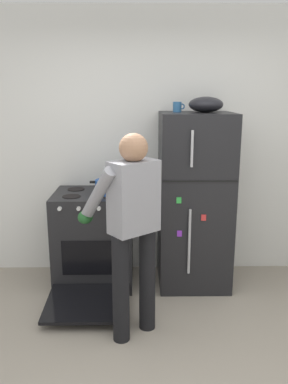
{
  "coord_description": "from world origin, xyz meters",
  "views": [
    {
      "loc": [
        -0.11,
        -2.19,
        1.88
      ],
      "look_at": [
        -0.06,
        1.32,
        1.0
      ],
      "focal_mm": 37.37,
      "sensor_mm": 36.0,
      "label": 1
    }
  ],
  "objects_px": {
    "refrigerator": "(194,201)",
    "coffee_mug": "(177,107)",
    "stove_range": "(94,240)",
    "red_pot": "(109,187)",
    "person_cook": "(131,219)",
    "mixing_bowl": "(206,105)"
  },
  "relations": [
    {
      "from": "coffee_mug",
      "to": "mixing_bowl",
      "type": "bearing_deg",
      "value": -10.99
    },
    {
      "from": "person_cook",
      "to": "coffee_mug",
      "type": "height_order",
      "value": "coffee_mug"
    },
    {
      "from": "red_pot",
      "to": "coffee_mug",
      "type": "xyz_separation_m",
      "value": [
        0.65,
        0.1,
        0.74
      ]
    },
    {
      "from": "coffee_mug",
      "to": "mixing_bowl",
      "type": "distance_m",
      "value": 0.26
    },
    {
      "from": "refrigerator",
      "to": "mixing_bowl",
      "type": "bearing_deg",
      "value": 0.22
    },
    {
      "from": "stove_range",
      "to": "red_pot",
      "type": "relative_size",
      "value": 3.48
    },
    {
      "from": "stove_range",
      "to": "red_pot",
      "type": "distance_m",
      "value": 0.57
    },
    {
      "from": "red_pot",
      "to": "coffee_mug",
      "type": "height_order",
      "value": "coffee_mug"
    },
    {
      "from": "refrigerator",
      "to": "coffee_mug",
      "type": "xyz_separation_m",
      "value": [
        -0.18,
        0.05,
        0.9
      ]
    },
    {
      "from": "refrigerator",
      "to": "red_pot",
      "type": "height_order",
      "value": "refrigerator"
    },
    {
      "from": "refrigerator",
      "to": "stove_range",
      "type": "xyz_separation_m",
      "value": [
        -0.99,
        -0.02,
        -0.39
      ]
    },
    {
      "from": "person_cook",
      "to": "red_pot",
      "type": "xyz_separation_m",
      "value": [
        -0.23,
        0.85,
        0.05
      ]
    },
    {
      "from": "person_cook",
      "to": "red_pot",
      "type": "bearing_deg",
      "value": 105.18
    },
    {
      "from": "stove_range",
      "to": "red_pot",
      "type": "xyz_separation_m",
      "value": [
        0.16,
        -0.03,
        0.55
      ]
    },
    {
      "from": "refrigerator",
      "to": "mixing_bowl",
      "type": "relative_size",
      "value": 5.34
    },
    {
      "from": "refrigerator",
      "to": "stove_range",
      "type": "bearing_deg",
      "value": -178.97
    },
    {
      "from": "person_cook",
      "to": "coffee_mug",
      "type": "relative_size",
      "value": 14.28
    },
    {
      "from": "refrigerator",
      "to": "red_pot",
      "type": "xyz_separation_m",
      "value": [
        -0.83,
        -0.05,
        0.15
      ]
    },
    {
      "from": "refrigerator",
      "to": "red_pot",
      "type": "distance_m",
      "value": 0.85
    },
    {
      "from": "stove_range",
      "to": "red_pot",
      "type": "bearing_deg",
      "value": -11.27
    },
    {
      "from": "red_pot",
      "to": "stove_range",
      "type": "bearing_deg",
      "value": 168.73
    },
    {
      "from": "coffee_mug",
      "to": "person_cook",
      "type": "bearing_deg",
      "value": -114.13
    }
  ]
}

